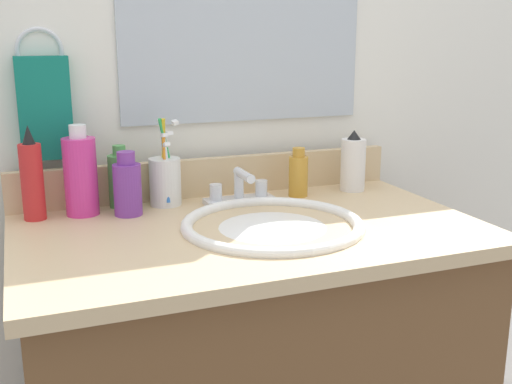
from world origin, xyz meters
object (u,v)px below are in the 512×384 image
hand_towel (45,108)px  faucet (240,191)px  bottle_spray_red (32,179)px  bottle_oil_amber (298,174)px  bottle_cream_purple (127,187)px  bottle_toner_green (121,180)px  bottle_lotion_white (353,163)px  bottle_soap_pink (81,175)px  cup_white_ceramic (165,179)px

hand_towel → faucet: hand_towel is taller
faucet → bottle_spray_red: size_ratio=0.81×
hand_towel → bottle_spray_red: bearing=-115.4°
faucet → bottle_oil_amber: (0.15, 0.01, 0.02)m
bottle_cream_purple → bottle_spray_red: bearing=168.8°
faucet → bottle_toner_green: bearing=164.7°
hand_towel → bottle_spray_red: (-0.04, -0.08, -0.13)m
faucet → bottle_oil_amber: 0.15m
bottle_spray_red → bottle_toner_green: bottle_spray_red is taller
hand_towel → bottle_lotion_white: size_ratio=1.47×
hand_towel → bottle_spray_red: size_ratio=1.11×
hand_towel → bottle_soap_pink: (0.06, -0.08, -0.13)m
bottle_cream_purple → bottle_spray_red: bottle_spray_red is taller
hand_towel → bottle_oil_amber: (0.55, -0.10, -0.17)m
bottle_oil_amber → cup_white_ceramic: bearing=173.6°
bottle_soap_pink → bottle_oil_amber: (0.50, -0.02, -0.03)m
bottle_lotion_white → bottle_soap_pink: bottle_soap_pink is taller
bottle_cream_purple → bottle_toner_green: 0.07m
bottle_spray_red → cup_white_ceramic: size_ratio=1.00×
bottle_oil_amber → bottle_toner_green: bottle_toner_green is taller
faucet → cup_white_ceramic: size_ratio=0.81×
bottle_toner_green → cup_white_ceramic: cup_white_ceramic is taller
faucet → cup_white_ceramic: cup_white_ceramic is taller
bottle_spray_red → faucet: bearing=-4.5°
hand_towel → bottle_oil_amber: size_ratio=1.89×
faucet → bottle_lotion_white: size_ratio=1.07×
hand_towel → bottle_oil_amber: bearing=-10.8°
bottle_soap_pink → bottle_oil_amber: bearing=-2.7°
bottle_cream_purple → bottle_lotion_white: bottle_lotion_white is taller
bottle_cream_purple → hand_towel: bearing=140.7°
bottle_cream_purple → bottle_toner_green: bearing=92.0°
hand_towel → bottle_lotion_white: hand_towel is taller
bottle_spray_red → bottle_soap_pink: bottle_spray_red is taller
bottle_toner_green → hand_towel: bearing=161.6°
hand_towel → bottle_lotion_white: (0.70, -0.10, -0.15)m
bottle_spray_red → bottle_lotion_white: 0.74m
bottle_cream_purple → bottle_oil_amber: bottle_cream_purple is taller
bottle_toner_green → cup_white_ceramic: 0.10m
faucet → bottle_lotion_white: bottle_lotion_white is taller
cup_white_ceramic → bottle_cream_purple: bearing=-151.4°
bottle_spray_red → bottle_soap_pink: size_ratio=1.02×
faucet → bottle_spray_red: bearing=175.5°
bottle_cream_purple → bottle_soap_pink: (-0.09, 0.04, 0.03)m
bottle_toner_green → cup_white_ceramic: bearing=-12.7°
bottle_cream_purple → bottle_lotion_white: (0.55, 0.02, 0.01)m
bottle_spray_red → hand_towel: bearing=64.6°
bottle_cream_purple → bottle_oil_amber: bearing=2.2°
bottle_oil_amber → bottle_toner_green: bearing=172.1°
bottle_lotion_white → bottle_oil_amber: size_ratio=1.28×
hand_towel → faucet: bearing=-16.5°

